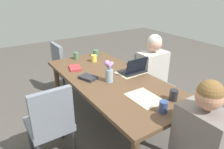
% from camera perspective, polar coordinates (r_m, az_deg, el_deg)
% --- Properties ---
extents(ground_plane, '(10.00, 10.00, 0.00)m').
position_cam_1_polar(ground_plane, '(2.92, -0.00, -14.57)').
color(ground_plane, '#4C4742').
extents(dining_table, '(2.00, 0.93, 0.75)m').
position_cam_1_polar(dining_table, '(2.56, -0.00, -2.66)').
color(dining_table, brown).
rests_on(dining_table, ground_plane).
extents(chair_near_left_near, '(0.44, 0.44, 0.90)m').
position_cam_1_polar(chair_near_left_near, '(3.14, 10.48, -1.37)').
color(chair_near_left_near, slate).
rests_on(chair_near_left_near, ground_plane).
extents(person_near_left_near, '(0.36, 0.40, 1.19)m').
position_cam_1_polar(person_near_left_near, '(3.04, 10.65, -1.67)').
color(person_near_left_near, '#2D2D33').
rests_on(person_near_left_near, ground_plane).
extents(chair_head_right_left_far, '(0.44, 0.44, 0.90)m').
position_cam_1_polar(chair_head_right_left_far, '(3.67, -12.66, 2.22)').
color(chair_head_right_left_far, slate).
rests_on(chair_head_right_left_far, ground_plane).
extents(chair_far_right_near, '(0.44, 0.44, 0.90)m').
position_cam_1_polar(chair_far_right_near, '(2.31, -16.40, -11.93)').
color(chair_far_right_near, slate).
rests_on(chair_far_right_near, ground_plane).
extents(flower_vase, '(0.09, 0.11, 0.27)m').
position_cam_1_polar(flower_vase, '(2.39, -0.78, 0.81)').
color(flower_vase, '#8EA8B7').
rests_on(flower_vase, dining_table).
extents(placemat_near_left_near, '(0.27, 0.37, 0.00)m').
position_cam_1_polar(placemat_near_left_near, '(2.70, 5.21, 0.59)').
color(placemat_near_left_near, beige).
rests_on(placemat_near_left_near, dining_table).
extents(placemat_head_left_left_mid, '(0.36, 0.26, 0.00)m').
position_cam_1_polar(placemat_head_left_left_mid, '(2.13, 8.88, -6.29)').
color(placemat_head_left_left_mid, beige).
rests_on(placemat_head_left_left_mid, dining_table).
extents(laptop_near_left_near, '(0.22, 0.32, 0.21)m').
position_cam_1_polar(laptop_near_left_near, '(2.67, 5.85, 1.30)').
color(laptop_near_left_near, black).
rests_on(laptop_near_left_near, dining_table).
extents(coffee_mug_near_left, '(0.09, 0.09, 0.10)m').
position_cam_1_polar(coffee_mug_near_left, '(3.28, -4.44, 5.80)').
color(coffee_mug_near_left, '#47704C').
rests_on(coffee_mug_near_left, dining_table).
extents(coffee_mug_near_right, '(0.08, 0.08, 0.11)m').
position_cam_1_polar(coffee_mug_near_right, '(3.19, -9.72, 5.06)').
color(coffee_mug_near_right, '#47704C').
rests_on(coffee_mug_near_right, dining_table).
extents(coffee_mug_centre_left, '(0.09, 0.09, 0.10)m').
position_cam_1_polar(coffee_mug_centre_left, '(3.06, -4.96, 4.40)').
color(coffee_mug_centre_left, '#DBC64C').
rests_on(coffee_mug_centre_left, dining_table).
extents(coffee_mug_centre_right, '(0.08, 0.08, 0.11)m').
position_cam_1_polar(coffee_mug_centre_right, '(2.13, 16.40, -5.40)').
color(coffee_mug_centre_right, '#232328').
rests_on(coffee_mug_centre_right, dining_table).
extents(coffee_mug_far_left, '(0.08, 0.08, 0.11)m').
position_cam_1_polar(coffee_mug_far_left, '(1.92, 13.78, -8.52)').
color(coffee_mug_far_left, '#33477A').
rests_on(coffee_mug_far_left, dining_table).
extents(book_red_cover, '(0.23, 0.19, 0.03)m').
position_cam_1_polar(book_red_cover, '(2.84, -10.05, 1.77)').
color(book_red_cover, '#B73338').
rests_on(book_red_cover, dining_table).
extents(book_blue_cover, '(0.24, 0.20, 0.03)m').
position_cam_1_polar(book_blue_cover, '(2.52, -6.55, -0.82)').
color(book_blue_cover, '#28282D').
rests_on(book_blue_cover, dining_table).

